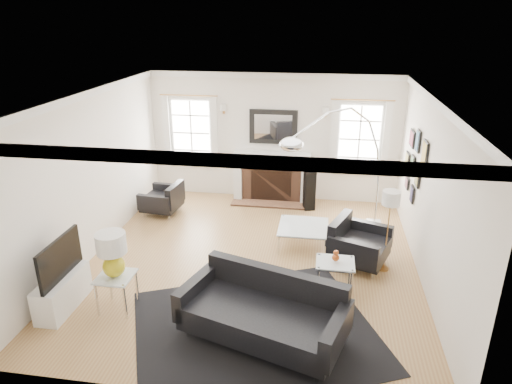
% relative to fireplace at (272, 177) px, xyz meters
% --- Properties ---
extents(floor, '(6.00, 6.00, 0.00)m').
position_rel_fireplace_xyz_m(floor, '(0.00, -2.79, -0.54)').
color(floor, '#996940').
rests_on(floor, ground).
extents(back_wall, '(5.50, 0.04, 2.80)m').
position_rel_fireplace_xyz_m(back_wall, '(0.00, 0.21, 0.86)').
color(back_wall, white).
rests_on(back_wall, floor).
extents(front_wall, '(5.50, 0.04, 2.80)m').
position_rel_fireplace_xyz_m(front_wall, '(0.00, -5.79, 0.86)').
color(front_wall, white).
rests_on(front_wall, floor).
extents(left_wall, '(0.04, 6.00, 2.80)m').
position_rel_fireplace_xyz_m(left_wall, '(-2.75, -2.79, 0.86)').
color(left_wall, white).
rests_on(left_wall, floor).
extents(right_wall, '(0.04, 6.00, 2.80)m').
position_rel_fireplace_xyz_m(right_wall, '(2.75, -2.79, 0.86)').
color(right_wall, white).
rests_on(right_wall, floor).
extents(ceiling, '(5.50, 6.00, 0.02)m').
position_rel_fireplace_xyz_m(ceiling, '(0.00, -2.79, 2.26)').
color(ceiling, white).
rests_on(ceiling, back_wall).
extents(crown_molding, '(5.50, 6.00, 0.12)m').
position_rel_fireplace_xyz_m(crown_molding, '(0.00, -2.79, 2.20)').
color(crown_molding, white).
rests_on(crown_molding, back_wall).
extents(fireplace, '(1.70, 0.69, 1.11)m').
position_rel_fireplace_xyz_m(fireplace, '(0.00, 0.00, 0.00)').
color(fireplace, white).
rests_on(fireplace, floor).
extents(mantel_mirror, '(1.05, 0.07, 0.75)m').
position_rel_fireplace_xyz_m(mantel_mirror, '(0.00, 0.16, 1.11)').
color(mantel_mirror, black).
rests_on(mantel_mirror, back_wall).
extents(window_left, '(1.24, 0.15, 1.62)m').
position_rel_fireplace_xyz_m(window_left, '(-1.85, 0.16, 0.92)').
color(window_left, white).
rests_on(window_left, back_wall).
extents(window_right, '(1.24, 0.15, 1.62)m').
position_rel_fireplace_xyz_m(window_right, '(1.85, 0.16, 0.92)').
color(window_right, white).
rests_on(window_right, back_wall).
extents(gallery_wall, '(0.04, 1.73, 1.29)m').
position_rel_fireplace_xyz_m(gallery_wall, '(2.72, -1.50, 0.99)').
color(gallery_wall, black).
rests_on(gallery_wall, right_wall).
extents(tv_unit, '(0.35, 1.00, 1.09)m').
position_rel_fireplace_xyz_m(tv_unit, '(-2.44, -4.49, -0.21)').
color(tv_unit, white).
rests_on(tv_unit, floor).
extents(area_rug, '(3.86, 3.60, 0.01)m').
position_rel_fireplace_xyz_m(area_rug, '(0.34, -4.59, -0.54)').
color(area_rug, black).
rests_on(area_rug, floor).
extents(sofa, '(2.30, 1.55, 0.69)m').
position_rel_fireplace_xyz_m(sofa, '(0.48, -4.68, -0.17)').
color(sofa, black).
rests_on(sofa, floor).
extents(armchair_left, '(0.82, 0.89, 0.55)m').
position_rel_fireplace_xyz_m(armchair_left, '(-2.14, -1.08, -0.24)').
color(armchair_left, black).
rests_on(armchair_left, floor).
extents(armchair_right, '(1.13, 1.19, 0.65)m').
position_rel_fireplace_xyz_m(armchair_right, '(1.75, -2.59, -0.18)').
color(armchair_right, black).
rests_on(armchair_right, floor).
extents(coffee_table, '(0.88, 0.88, 0.39)m').
position_rel_fireplace_xyz_m(coffee_table, '(0.83, -2.09, -0.18)').
color(coffee_table, silver).
rests_on(coffee_table, floor).
extents(side_table_left, '(0.49, 0.49, 0.54)m').
position_rel_fireplace_xyz_m(side_table_left, '(-1.66, -4.40, -0.11)').
color(side_table_left, silver).
rests_on(side_table_left, floor).
extents(nesting_table, '(0.55, 0.46, 0.61)m').
position_rel_fireplace_xyz_m(nesting_table, '(1.37, -3.66, -0.06)').
color(nesting_table, silver).
rests_on(nesting_table, floor).
extents(gourd_lamp, '(0.41, 0.41, 0.66)m').
position_rel_fireplace_xyz_m(gourd_lamp, '(-1.66, -4.40, 0.38)').
color(gourd_lamp, gold).
rests_on(gourd_lamp, side_table_left).
extents(orange_vase, '(0.11, 0.11, 0.17)m').
position_rel_fireplace_xyz_m(orange_vase, '(1.37, -3.66, 0.16)').
color(orange_vase, '#B74917').
rests_on(orange_vase, nesting_table).
extents(arc_floor_lamp, '(1.85, 1.71, 2.62)m').
position_rel_fireplace_xyz_m(arc_floor_lamp, '(1.38, -2.06, 0.87)').
color(arc_floor_lamp, silver).
rests_on(arc_floor_lamp, floor).
extents(stick_floor_lamp, '(0.28, 0.28, 1.39)m').
position_rel_fireplace_xyz_m(stick_floor_lamp, '(2.20, -2.71, 0.66)').
color(stick_floor_lamp, '#B77F3F').
rests_on(stick_floor_lamp, floor).
extents(speaker_tower, '(0.28, 0.28, 1.13)m').
position_rel_fireplace_xyz_m(speaker_tower, '(0.86, -0.38, 0.02)').
color(speaker_tower, black).
rests_on(speaker_tower, floor).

